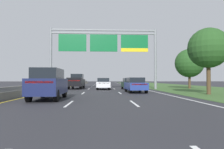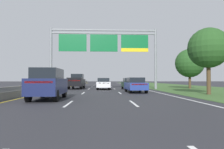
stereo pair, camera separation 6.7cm
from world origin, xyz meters
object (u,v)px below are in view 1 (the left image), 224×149
at_px(pickup_truck_black, 77,81).
at_px(car_darkgreen_right_lane_sedan, 129,83).
at_px(car_white_centre_lane_sedan, 103,83).
at_px(car_navy_left_lane_suv, 49,83).
at_px(roadside_tree_mid, 189,63).
at_px(overhead_sign_gantry, 104,46).
at_px(car_blue_right_lane_sedan, 135,85).
at_px(roadside_tree_near, 208,48).

bearing_deg(pickup_truck_black, car_darkgreen_right_lane_sedan, -105.95).
distance_m(pickup_truck_black, car_white_centre_lane_sedan, 4.53).
relative_size(car_darkgreen_right_lane_sedan, car_white_centre_lane_sedan, 1.01).
xyz_separation_m(car_navy_left_lane_suv, roadside_tree_mid, (16.88, 15.80, 2.72)).
bearing_deg(car_darkgreen_right_lane_sedan, overhead_sign_gantry, 81.61).
bearing_deg(car_blue_right_lane_sedan, roadside_tree_mid, -49.35).
bearing_deg(overhead_sign_gantry, car_navy_left_lane_suv, -105.45).
bearing_deg(pickup_truck_black, car_white_centre_lane_sedan, -118.93).
relative_size(car_white_centre_lane_sedan, roadside_tree_near, 0.73).
bearing_deg(roadside_tree_mid, car_white_centre_lane_sedan, -171.46).
height_order(car_white_centre_lane_sedan, roadside_tree_mid, roadside_tree_mid).
relative_size(car_navy_left_lane_suv, roadside_tree_near, 0.78).
xyz_separation_m(overhead_sign_gantry, car_white_centre_lane_sedan, (-0.06, -0.41, -5.28)).
relative_size(car_darkgreen_right_lane_sedan, car_navy_left_lane_suv, 0.94).
xyz_separation_m(car_darkgreen_right_lane_sedan, car_blue_right_lane_sedan, (-0.30, -6.65, 0.00)).
height_order(car_darkgreen_right_lane_sedan, car_blue_right_lane_sedan, same).
xyz_separation_m(overhead_sign_gantry, pickup_truck_black, (-3.98, 1.85, -5.03)).
relative_size(overhead_sign_gantry, pickup_truck_black, 2.77).
xyz_separation_m(pickup_truck_black, car_white_centre_lane_sedan, (3.92, -2.26, -0.26)).
xyz_separation_m(overhead_sign_gantry, car_blue_right_lane_sedan, (3.26, -7.10, -5.28)).
xyz_separation_m(pickup_truck_black, car_navy_left_lane_suv, (0.04, -16.11, 0.02)).
xyz_separation_m(pickup_truck_black, car_blue_right_lane_sedan, (7.24, -8.95, -0.26)).
distance_m(car_blue_right_lane_sedan, roadside_tree_mid, 13.33).
bearing_deg(car_navy_left_lane_suv, car_white_centre_lane_sedan, -16.83).
bearing_deg(pickup_truck_black, roadside_tree_mid, -90.02).
height_order(pickup_truck_black, car_white_centre_lane_sedan, pickup_truck_black).
xyz_separation_m(overhead_sign_gantry, roadside_tree_near, (9.40, -10.44, -1.88)).
height_order(car_navy_left_lane_suv, car_blue_right_lane_sedan, car_navy_left_lane_suv).
distance_m(car_white_centre_lane_sedan, roadside_tree_near, 14.21).
xyz_separation_m(car_navy_left_lane_suv, car_white_centre_lane_sedan, (3.88, 13.85, -0.28)).
height_order(car_navy_left_lane_suv, roadside_tree_near, roadside_tree_near).
distance_m(car_darkgreen_right_lane_sedan, roadside_tree_mid, 10.06).
xyz_separation_m(pickup_truck_black, roadside_tree_mid, (16.92, -0.30, 2.75)).
xyz_separation_m(pickup_truck_black, car_darkgreen_right_lane_sedan, (7.53, -2.30, -0.26)).
bearing_deg(car_white_centre_lane_sedan, car_navy_left_lane_suv, 164.45).
relative_size(overhead_sign_gantry, roadside_tree_mid, 2.52).
relative_size(overhead_sign_gantry, car_white_centre_lane_sedan, 3.42).
bearing_deg(car_darkgreen_right_lane_sedan, pickup_truck_black, 71.81).
bearing_deg(roadside_tree_mid, roadside_tree_near, -106.45).
bearing_deg(pickup_truck_black, overhead_sign_gantry, -113.93).
relative_size(car_navy_left_lane_suv, roadside_tree_mid, 0.79).
xyz_separation_m(car_white_centre_lane_sedan, roadside_tree_mid, (13.01, 1.95, 3.00)).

